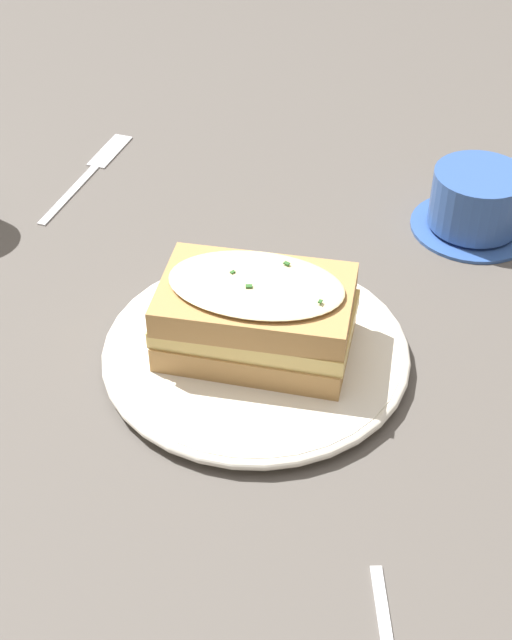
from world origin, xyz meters
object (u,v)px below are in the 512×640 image
at_px(dinner_plate, 256,352).
at_px(teacup_with_saucer, 477,202).
at_px(sandwich, 256,315).
at_px(fork, 95,166).

height_order(dinner_plate, teacup_with_saucer, teacup_with_saucer).
relative_size(dinner_plate, sandwich, 1.42).
bearing_deg(sandwich, fork, 15.26).
height_order(dinner_plate, fork, dinner_plate).
relative_size(dinner_plate, teacup_with_saucer, 1.96).
distance_m(sandwich, fork, 0.36).
relative_size(sandwich, teacup_with_saucer, 1.38).
relative_size(teacup_with_saucer, fork, 0.77).
bearing_deg(fork, sandwich, -41.18).
relative_size(dinner_plate, fork, 1.51).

